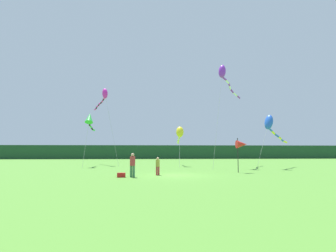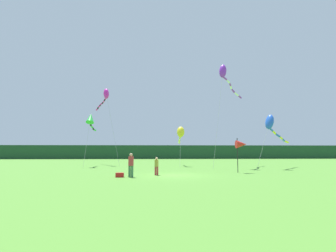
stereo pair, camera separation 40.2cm
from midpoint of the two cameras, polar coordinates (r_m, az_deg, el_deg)
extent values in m
plane|color=#4C842D|center=(20.81, 0.67, -10.25)|extent=(120.00, 120.00, 0.00)
cube|color=#1E4228|center=(65.68, -2.69, -5.45)|extent=(108.00, 2.78, 3.20)
cylinder|color=#3F724C|center=(19.37, -8.32, -9.38)|extent=(0.17, 0.17, 0.80)
cylinder|color=#3F724C|center=(19.35, -7.77, -9.39)|extent=(0.17, 0.17, 0.80)
cylinder|color=#B23338|center=(19.32, -8.02, -7.27)|extent=(0.37, 0.37, 0.63)
sphere|color=tan|center=(19.31, -8.00, -5.99)|extent=(0.23, 0.23, 0.23)
cylinder|color=#B23338|center=(20.77, -2.94, -9.36)|extent=(0.13, 0.13, 0.64)
cylinder|color=#B23338|center=(20.78, -2.52, -9.36)|extent=(0.13, 0.13, 0.64)
cylinder|color=olive|center=(20.74, -2.72, -7.77)|extent=(0.30, 0.30, 0.51)
sphere|color=tan|center=(20.73, -2.72, -6.81)|extent=(0.19, 0.19, 0.19)
cube|color=red|center=(19.48, -10.32, -10.05)|extent=(0.55, 0.37, 0.31)
cylinder|color=black|center=(23.92, 13.92, -5.96)|extent=(0.06, 0.06, 2.91)
cone|color=red|center=(24.04, 14.67, -3.72)|extent=(0.90, 0.70, 0.70)
cylinder|color=#B2B2B2|center=(35.43, -12.06, -0.34)|extent=(2.39, 3.57, 9.57)
ellipsoid|color=#E026B2|center=(38.04, -13.33, 6.64)|extent=(1.25, 1.41, 1.64)
cylinder|color=#E026B2|center=(38.16, -13.44, 5.67)|extent=(0.38, 0.56, 0.25)
cylinder|color=black|center=(38.62, -13.62, 5.40)|extent=(0.41, 0.59, 0.34)
cylinder|color=#E026B2|center=(39.07, -13.82, 5.07)|extent=(0.42, 0.58, 0.33)
cylinder|color=black|center=(39.52, -14.04, 4.79)|extent=(0.42, 0.57, 0.29)
cylinder|color=#E026B2|center=(39.97, -14.30, 4.56)|extent=(0.47, 0.55, 0.27)
cylinder|color=black|center=(40.42, -14.52, 4.33)|extent=(0.37, 0.58, 0.30)
cylinder|color=#E026B2|center=(40.87, -14.74, 4.06)|extent=(0.49, 0.57, 0.33)
cylinder|color=black|center=(41.31, -14.97, 3.75)|extent=(0.40, 0.60, 0.36)
cylinder|color=#E026B2|center=(41.75, -15.18, 3.42)|extent=(0.48, 0.58, 0.35)
cylinder|color=#B2B2B2|center=(29.80, 9.99, 1.89)|extent=(1.99, 3.00, 10.97)
ellipsoid|color=purple|center=(32.57, 10.89, 11.15)|extent=(1.24, 1.30, 1.72)
cylinder|color=purple|center=(32.81, 11.28, 9.73)|extent=(0.81, 0.90, 0.34)
cylinder|color=white|center=(33.65, 11.93, 9.10)|extent=(0.75, 0.94, 0.36)
cylinder|color=purple|center=(34.55, 12.31, 8.51)|extent=(0.58, 1.00, 0.30)
cylinder|color=white|center=(35.46, 12.49, 7.89)|extent=(0.57, 1.02, 0.41)
cylinder|color=purple|center=(36.33, 12.86, 7.19)|extent=(0.80, 0.94, 0.47)
cylinder|color=white|center=(37.14, 13.54, 6.49)|extent=(0.90, 0.85, 0.47)
cylinder|color=purple|center=(37.97, 14.18, 5.92)|extent=(0.79, 0.92, 0.36)
cylinder|color=#B2B2B2|center=(31.80, 2.08, -4.80)|extent=(0.40, 2.59, 4.15)
ellipsoid|color=yellow|center=(33.19, 2.15, -1.24)|extent=(1.07, 1.33, 1.56)
cylinder|color=yellow|center=(33.45, 2.07, -2.37)|extent=(0.23, 0.69, 0.38)
cylinder|color=white|center=(34.06, 1.91, -2.71)|extent=(0.23, 0.68, 0.35)
cylinder|color=yellow|center=(34.67, 1.84, -3.04)|extent=(0.27, 0.69, 0.37)
cylinder|color=white|center=(35.28, 1.76, -3.32)|extent=(0.23, 0.67, 0.32)
cylinder|color=yellow|center=(35.89, 1.77, -3.51)|extent=(0.37, 0.67, 0.27)
cylinder|color=#B2B2B2|center=(31.99, -17.11, -3.16)|extent=(0.09, 2.64, 5.72)
cone|color=green|center=(33.47, -16.42, 1.64)|extent=(0.97, 1.37, 1.47)
cylinder|color=green|center=(33.72, -16.42, 0.69)|extent=(0.31, 0.67, 0.29)
cylinder|color=black|center=(34.31, -16.39, 0.35)|extent=(0.31, 0.70, 0.39)
cylinder|color=green|center=(34.88, -16.20, -0.09)|extent=(0.30, 0.70, 0.40)
cylinder|color=black|center=(35.45, -15.93, -0.50)|extent=(0.20, 0.67, 0.38)
cylinder|color=green|center=(36.02, -15.64, -0.77)|extent=(0.33, 0.66, 0.26)
cylinder|color=#B2B2B2|center=(28.89, 18.81, -3.80)|extent=(2.13, 1.56, 4.82)
ellipsoid|color=blue|center=(30.16, 19.95, 0.77)|extent=(1.39, 1.35, 1.72)
cylinder|color=blue|center=(30.50, 20.24, -0.72)|extent=(0.75, 0.80, 0.42)
cylinder|color=yellow|center=(31.28, 20.74, -1.25)|extent=(0.77, 0.80, 0.45)
cylinder|color=blue|center=(32.04, 21.37, -1.80)|extent=(0.85, 0.70, 0.47)
cylinder|color=yellow|center=(32.80, 21.96, -2.29)|extent=(0.76, 0.79, 0.40)
cylinder|color=blue|center=(33.61, 22.38, -2.70)|extent=(0.75, 0.80, 0.41)
cylinder|color=yellow|center=(34.39, 22.90, -3.04)|extent=(0.83, 0.69, 0.36)
camera|label=1|loc=(0.20, -90.43, 0.04)|focal=29.18mm
camera|label=2|loc=(0.20, 89.57, -0.04)|focal=29.18mm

